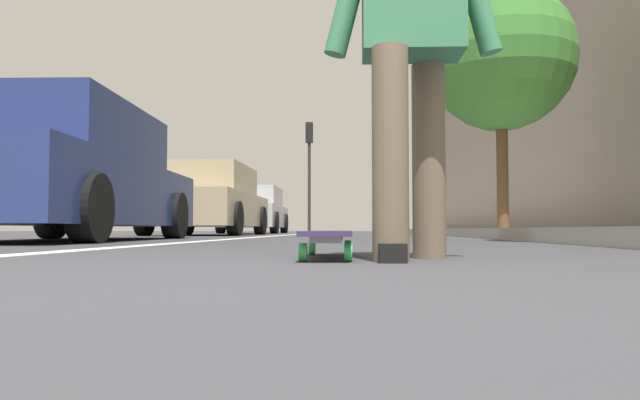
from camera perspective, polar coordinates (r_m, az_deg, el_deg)
The scene contains 11 objects.
ground_plane at distance 10.99m, azimuth 2.34°, elevation -3.45°, with size 80.00×80.00×0.00m, color #38383D.
lane_stripe_white at distance 21.05m, azimuth -0.53°, elevation -3.14°, with size 52.00×0.16×0.01m, color silver.
sidewalk_curb at distance 19.27m, azimuth 13.63°, elevation -2.89°, with size 52.00×3.20×0.14m, color #9E9B93.
building_facade at distance 24.60m, azimuth 19.02°, elevation 11.66°, with size 40.00×1.20×12.42m, color gray.
skateboard at distance 2.57m, azimuth 0.76°, elevation -3.42°, with size 0.84×0.22×0.11m.
skater_person at distance 2.56m, azimuth 8.62°, elevation 15.85°, with size 0.47×0.72×1.64m.
parked_car_near at distance 7.22m, azimuth -22.91°, elevation 2.00°, with size 4.57×2.03×1.47m.
parked_car_mid at distance 13.27m, azimuth -10.56°, elevation -0.16°, with size 4.54×2.04×1.49m.
parked_car_far at distance 19.85m, azimuth -6.22°, elevation -1.06°, with size 4.51×1.94×1.50m.
traffic_light at distance 23.79m, azimuth -1.02°, elevation 4.13°, with size 0.33×0.28×4.35m.
street_tree_mid at distance 13.11m, azimuth 16.73°, elevation 12.72°, with size 2.98×2.98×5.11m.
Camera 1 is at (-0.99, -0.30, 0.12)m, focal length 33.83 mm.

